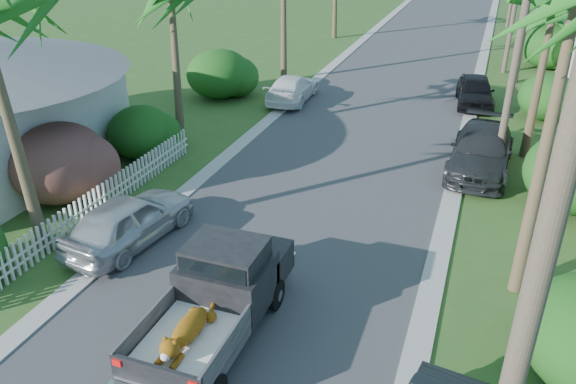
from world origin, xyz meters
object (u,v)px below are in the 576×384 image
at_px(parked_car_rf, 475,91).
at_px(utility_pole_a, 522,343).
at_px(parked_car_rm, 481,151).
at_px(utility_pole_b, 518,47).
at_px(pickup_truck, 222,290).
at_px(parked_car_lf, 292,89).
at_px(parked_car_ln, 129,220).

bearing_deg(parked_car_rf, utility_pole_a, -93.48).
distance_m(parked_car_rm, utility_pole_b, 3.90).
distance_m(pickup_truck, utility_pole_a, 7.80).
bearing_deg(pickup_truck, parked_car_lf, 104.35).
bearing_deg(parked_car_rf, utility_pole_b, -87.59).
bearing_deg(parked_car_rm, parked_car_rf, 97.44).
xyz_separation_m(parked_car_rm, utility_pole_b, (0.60, -0.11, 3.85)).
bearing_deg(utility_pole_a, utility_pole_b, 90.00).
height_order(parked_car_rm, parked_car_rf, parked_car_rm).
bearing_deg(pickup_truck, parked_car_ln, 149.76).
bearing_deg(utility_pole_b, parked_car_rm, 169.23).
bearing_deg(parked_car_lf, parked_car_rf, -166.82).
xyz_separation_m(parked_car_rm, parked_car_rf, (-0.68, 7.91, -0.05)).
bearing_deg(parked_car_rm, parked_car_ln, -133.92).
relative_size(parked_car_ln, utility_pole_b, 0.48).
height_order(parked_car_rf, parked_car_ln, parked_car_ln).
distance_m(parked_car_rm, parked_car_rf, 7.94).
xyz_separation_m(parked_car_rf, utility_pole_b, (1.28, -8.02, 3.89)).
bearing_deg(parked_car_lf, pickup_truck, 101.74).
height_order(parked_car_rm, utility_pole_b, utility_pole_b).
relative_size(parked_car_rf, utility_pole_a, 0.46).
height_order(pickup_truck, utility_pole_b, utility_pole_b).
bearing_deg(pickup_truck, utility_pole_a, -35.37).
bearing_deg(parked_car_ln, parked_car_lf, -81.66).
bearing_deg(parked_car_rf, parked_car_ln, -123.69).
bearing_deg(parked_car_lf, utility_pole_a, 113.05).
xyz_separation_m(utility_pole_a, utility_pole_b, (0.00, 15.00, 0.00)).
height_order(pickup_truck, parked_car_lf, pickup_truck).
height_order(parked_car_rm, utility_pole_a, utility_pole_a).
bearing_deg(parked_car_rm, utility_pole_a, -85.21).
distance_m(parked_car_ln, utility_pole_a, 12.30).
distance_m(parked_car_rm, parked_car_ln, 12.64).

